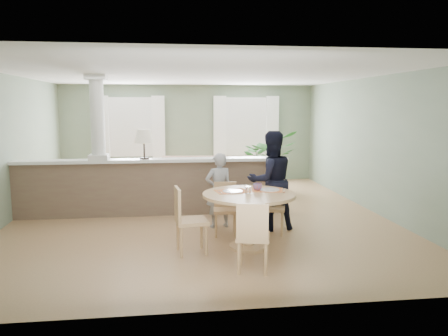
{
  "coord_description": "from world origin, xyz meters",
  "views": [
    {
      "loc": [
        -0.58,
        -8.27,
        2.12
      ],
      "look_at": [
        0.34,
        -1.0,
        1.08
      ],
      "focal_mm": 35.0,
      "sensor_mm": 36.0,
      "label": 1
    }
  ],
  "objects": [
    {
      "name": "ground",
      "position": [
        0.0,
        0.0,
        0.0
      ],
      "size": [
        8.0,
        8.0,
        0.0
      ],
      "primitive_type": "plane",
      "color": "tan",
      "rests_on": "ground"
    },
    {
      "name": "sofa",
      "position": [
        0.35,
        2.1,
        0.44
      ],
      "size": [
        3.15,
        1.52,
        0.89
      ],
      "primitive_type": "imported",
      "rotation": [
        0.0,
        0.0,
        -0.11
      ],
      "color": "brown",
      "rests_on": "ground"
    },
    {
      "name": "chair_far_man",
      "position": [
        1.14,
        -1.26,
        0.49
      ],
      "size": [
        0.5,
        0.5,
        0.89
      ],
      "rotation": [
        0.0,
        0.0,
        -0.28
      ],
      "color": "tan",
      "rests_on": "ground"
    },
    {
      "name": "houseplant",
      "position": [
        1.89,
        2.37,
        0.77
      ],
      "size": [
        1.54,
        1.38,
        1.54
      ],
      "primitive_type": "imported",
      "rotation": [
        0.0,
        0.0,
        0.14
      ],
      "color": "#316B2A",
      "rests_on": "ground"
    },
    {
      "name": "chair_far_boy",
      "position": [
        0.34,
        -1.25,
        0.48
      ],
      "size": [
        0.43,
        0.43,
        0.86
      ],
      "rotation": [
        0.0,
        0.0,
        -0.1
      ],
      "color": "tan",
      "rests_on": "ground"
    },
    {
      "name": "chair_side",
      "position": [
        -0.35,
        -2.15,
        0.54
      ],
      "size": [
        0.49,
        0.49,
        0.97
      ],
      "rotation": [
        0.0,
        0.0,
        1.69
      ],
      "color": "tan",
      "rests_on": "ground"
    },
    {
      "name": "child_person",
      "position": [
        0.27,
        -0.83,
        0.66
      ],
      "size": [
        0.54,
        0.41,
        1.32
      ],
      "primitive_type": "imported",
      "rotation": [
        0.0,
        0.0,
        3.35
      ],
      "color": "#96969B",
      "rests_on": "ground"
    },
    {
      "name": "room_shell",
      "position": [
        -0.03,
        0.63,
        1.81
      ],
      "size": [
        7.02,
        8.02,
        2.71
      ],
      "color": "gray",
      "rests_on": "ground"
    },
    {
      "name": "dining_table",
      "position": [
        0.6,
        -2.0,
        0.67
      ],
      "size": [
        1.38,
        1.38,
        0.94
      ],
      "rotation": [
        0.0,
        0.0,
        0.17
      ],
      "color": "tan",
      "rests_on": "ground"
    },
    {
      "name": "chair_near",
      "position": [
        0.46,
        -3.0,
        0.51
      ],
      "size": [
        0.51,
        0.51,
        0.93
      ],
      "rotation": [
        0.0,
        0.0,
        2.89
      ],
      "color": "tan",
      "rests_on": "ground"
    },
    {
      "name": "pony_wall",
      "position": [
        -0.99,
        0.2,
        0.71
      ],
      "size": [
        5.32,
        0.38,
        2.7
      ],
      "color": "brown",
      "rests_on": "ground"
    },
    {
      "name": "man_person",
      "position": [
        1.14,
        -1.07,
        0.85
      ],
      "size": [
        0.94,
        0.79,
        1.71
      ],
      "primitive_type": "imported",
      "rotation": [
        0.0,
        0.0,
        3.33
      ],
      "color": "black",
      "rests_on": "ground"
    }
  ]
}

